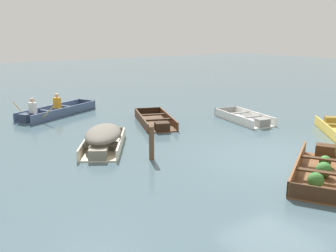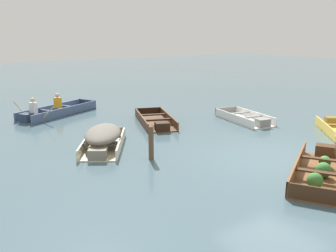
{
  "view_description": "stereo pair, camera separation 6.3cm",
  "coord_description": "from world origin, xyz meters",
  "px_view_note": "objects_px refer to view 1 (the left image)",
  "views": [
    {
      "loc": [
        -7.99,
        -6.15,
        3.36
      ],
      "look_at": [
        -1.05,
        3.7,
        0.35
      ],
      "focal_mm": 40.0,
      "sensor_mm": 36.0,
      "label": 1
    },
    {
      "loc": [
        -7.93,
        -6.19,
        3.36
      ],
      "look_at": [
        -1.05,
        3.7,
        0.35
      ],
      "focal_mm": 40.0,
      "sensor_mm": 36.0,
      "label": 2
    }
  ],
  "objects_px": {
    "dinghy_wooden_brown_foreground": "(322,170)",
    "skiff_white_near_moored": "(246,119)",
    "skiff_cream_mid_moored": "(103,137)",
    "mooring_post": "(152,143)",
    "rowboat_slate_blue_with_crew": "(54,112)",
    "skiff_dark_varnish_outer_moored": "(156,121)"
  },
  "relations": [
    {
      "from": "skiff_dark_varnish_outer_moored",
      "to": "mooring_post",
      "type": "relative_size",
      "value": 3.38
    },
    {
      "from": "skiff_cream_mid_moored",
      "to": "rowboat_slate_blue_with_crew",
      "type": "distance_m",
      "value": 5.27
    },
    {
      "from": "skiff_cream_mid_moored",
      "to": "skiff_dark_varnish_outer_moored",
      "type": "distance_m",
      "value": 3.39
    },
    {
      "from": "skiff_white_near_moored",
      "to": "rowboat_slate_blue_with_crew",
      "type": "distance_m",
      "value": 7.82
    },
    {
      "from": "skiff_dark_varnish_outer_moored",
      "to": "skiff_cream_mid_moored",
      "type": "bearing_deg",
      "value": -150.64
    },
    {
      "from": "dinghy_wooden_brown_foreground",
      "to": "skiff_white_near_moored",
      "type": "bearing_deg",
      "value": 62.03
    },
    {
      "from": "skiff_white_near_moored",
      "to": "rowboat_slate_blue_with_crew",
      "type": "relative_size",
      "value": 0.73
    },
    {
      "from": "skiff_cream_mid_moored",
      "to": "mooring_post",
      "type": "distance_m",
      "value": 1.8
    },
    {
      "from": "skiff_cream_mid_moored",
      "to": "mooring_post",
      "type": "relative_size",
      "value": 3.0
    },
    {
      "from": "dinghy_wooden_brown_foreground",
      "to": "rowboat_slate_blue_with_crew",
      "type": "bearing_deg",
      "value": 106.69
    },
    {
      "from": "dinghy_wooden_brown_foreground",
      "to": "skiff_white_near_moored",
      "type": "xyz_separation_m",
      "value": [
        2.67,
        5.02,
        -0.03
      ]
    },
    {
      "from": "rowboat_slate_blue_with_crew",
      "to": "mooring_post",
      "type": "xyz_separation_m",
      "value": [
        0.36,
        -6.94,
        0.27
      ]
    },
    {
      "from": "skiff_white_near_moored",
      "to": "mooring_post",
      "type": "xyz_separation_m",
      "value": [
        -5.4,
        -1.65,
        0.35
      ]
    },
    {
      "from": "skiff_cream_mid_moored",
      "to": "dinghy_wooden_brown_foreground",
      "type": "bearing_deg",
      "value": -56.33
    },
    {
      "from": "skiff_white_near_moored",
      "to": "skiff_cream_mid_moored",
      "type": "bearing_deg",
      "value": 179.74
    },
    {
      "from": "rowboat_slate_blue_with_crew",
      "to": "skiff_cream_mid_moored",
      "type": "bearing_deg",
      "value": -92.95
    },
    {
      "from": "dinghy_wooden_brown_foreground",
      "to": "skiff_dark_varnish_outer_moored",
      "type": "distance_m",
      "value": 6.72
    },
    {
      "from": "dinghy_wooden_brown_foreground",
      "to": "mooring_post",
      "type": "xyz_separation_m",
      "value": [
        -2.73,
        3.37,
        0.32
      ]
    },
    {
      "from": "skiff_white_near_moored",
      "to": "skiff_cream_mid_moored",
      "type": "xyz_separation_m",
      "value": [
        -6.03,
        0.03,
        0.25
      ]
    },
    {
      "from": "dinghy_wooden_brown_foreground",
      "to": "mooring_post",
      "type": "bearing_deg",
      "value": 129.06
    },
    {
      "from": "skiff_cream_mid_moored",
      "to": "rowboat_slate_blue_with_crew",
      "type": "relative_size",
      "value": 0.74
    },
    {
      "from": "dinghy_wooden_brown_foreground",
      "to": "skiff_dark_varnish_outer_moored",
      "type": "xyz_separation_m",
      "value": [
        -0.42,
        6.71,
        -0.03
      ]
    }
  ]
}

